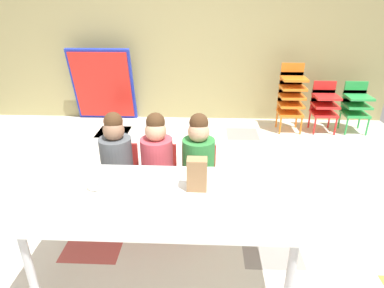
# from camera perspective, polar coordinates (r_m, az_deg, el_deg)

# --- Properties ---
(ground_plane) EXTENTS (6.10, 4.96, 0.02)m
(ground_plane) POSITION_cam_1_polar(r_m,az_deg,el_deg) (3.01, -5.43, -11.41)
(ground_plane) COLOR silver
(back_wall) EXTENTS (6.10, 0.10, 2.56)m
(back_wall) POSITION_cam_1_polar(r_m,az_deg,el_deg) (4.93, -2.15, 18.92)
(back_wall) COLOR tan
(back_wall) RESTS_ON ground_plane
(craft_table) EXTENTS (1.67, 0.80, 0.59)m
(craft_table) POSITION_cam_1_polar(r_m,az_deg,el_deg) (2.14, -4.99, -10.00)
(craft_table) COLOR white
(craft_table) RESTS_ON ground_plane
(seated_child_near_camera) EXTENTS (0.32, 0.32, 0.92)m
(seated_child_near_camera) POSITION_cam_1_polar(r_m,az_deg,el_deg) (2.76, -12.93, -1.94)
(seated_child_near_camera) COLOR red
(seated_child_near_camera) RESTS_ON ground_plane
(seated_child_middle_seat) EXTENTS (0.32, 0.31, 0.92)m
(seated_child_middle_seat) POSITION_cam_1_polar(r_m,az_deg,el_deg) (2.69, -6.02, -2.12)
(seated_child_middle_seat) COLOR red
(seated_child_middle_seat) RESTS_ON ground_plane
(seated_child_far_right) EXTENTS (0.34, 0.34, 0.92)m
(seated_child_far_right) POSITION_cam_1_polar(r_m,az_deg,el_deg) (2.66, 1.13, -2.27)
(seated_child_far_right) COLOR red
(seated_child_far_right) RESTS_ON ground_plane
(kid_chair_orange_stack) EXTENTS (0.32, 0.30, 0.92)m
(kid_chair_orange_stack) POSITION_cam_1_polar(r_m,az_deg,el_deg) (4.73, 16.83, 8.26)
(kid_chair_orange_stack) COLOR orange
(kid_chair_orange_stack) RESTS_ON ground_plane
(kid_chair_red_stack) EXTENTS (0.32, 0.30, 0.68)m
(kid_chair_red_stack) POSITION_cam_1_polar(r_m,az_deg,el_deg) (4.89, 21.95, 6.57)
(kid_chair_red_stack) COLOR red
(kid_chair_red_stack) RESTS_ON ground_plane
(kid_chair_green_stack) EXTENTS (0.32, 0.30, 0.68)m
(kid_chair_green_stack) POSITION_cam_1_polar(r_m,az_deg,el_deg) (5.05, 26.51, 6.28)
(kid_chair_green_stack) COLOR green
(kid_chair_green_stack) RESTS_ON ground_plane
(folded_activity_table) EXTENTS (0.90, 0.29, 1.09)m
(folded_activity_table) POSITION_cam_1_polar(r_m,az_deg,el_deg) (5.08, -15.16, 9.78)
(folded_activity_table) COLOR #1E33BF
(folded_activity_table) RESTS_ON ground_plane
(paper_bag_brown) EXTENTS (0.13, 0.09, 0.22)m
(paper_bag_brown) POSITION_cam_1_polar(r_m,az_deg,el_deg) (2.12, 0.86, -5.27)
(paper_bag_brown) COLOR #9E754C
(paper_bag_brown) RESTS_ON craft_table
(paper_plate_near_edge) EXTENTS (0.18, 0.18, 0.01)m
(paper_plate_near_edge) POSITION_cam_1_polar(r_m,az_deg,el_deg) (2.27, -16.22, -7.33)
(paper_plate_near_edge) COLOR white
(paper_plate_near_edge) RESTS_ON craft_table
(paper_plate_center_table) EXTENTS (0.18, 0.18, 0.01)m
(paper_plate_center_table) POSITION_cam_1_polar(r_m,az_deg,el_deg) (2.01, -10.92, -11.08)
(paper_plate_center_table) COLOR white
(paper_plate_center_table) RESTS_ON craft_table
(donut_powdered_on_plate) EXTENTS (0.12, 0.12, 0.04)m
(donut_powdered_on_plate) POSITION_cam_1_polar(r_m,az_deg,el_deg) (2.25, -16.29, -6.86)
(donut_powdered_on_plate) COLOR white
(donut_powdered_on_plate) RESTS_ON craft_table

